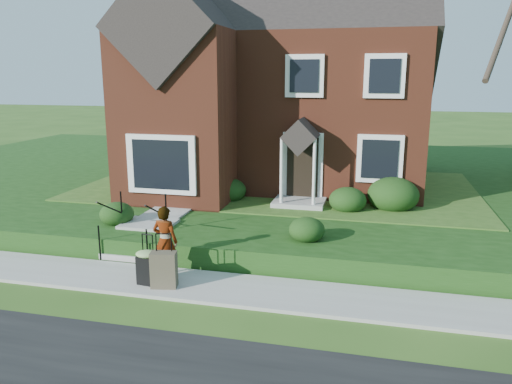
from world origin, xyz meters
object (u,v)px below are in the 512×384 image
(woman, at_px, (165,241))
(suitcase_olive, at_px, (164,270))
(front_steps, at_px, (141,235))
(suitcase_black, at_px, (147,265))

(woman, xyz_separation_m, suitcase_olive, (0.23, -0.63, -0.43))
(front_steps, distance_m, suitcase_black, 2.41)
(suitcase_black, bearing_deg, suitcase_olive, -0.15)
(suitcase_black, relative_size, suitcase_olive, 0.95)
(front_steps, relative_size, woman, 1.21)
(front_steps, xyz_separation_m, suitcase_black, (1.18, -2.11, 0.05))
(suitcase_olive, bearing_deg, suitcase_black, 161.46)
(woman, relative_size, suitcase_black, 1.44)
(woman, distance_m, suitcase_olive, 0.79)
(suitcase_black, height_order, suitcase_olive, suitcase_olive)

